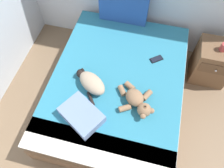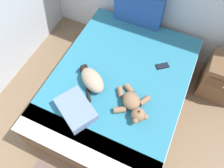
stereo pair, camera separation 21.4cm
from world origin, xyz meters
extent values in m
cube|color=brown|center=(1.46, 3.55, 0.14)|extent=(1.49, 1.95, 0.28)
cube|color=white|center=(1.46, 3.55, 0.39)|extent=(1.44, 1.89, 0.21)
cube|color=teal|center=(1.46, 3.61, 0.50)|extent=(1.43, 1.75, 0.02)
cube|color=silver|center=(1.46, 2.74, 0.50)|extent=(1.43, 0.31, 0.02)
cube|color=#264C99|center=(1.32, 4.44, 0.73)|extent=(0.61, 0.12, 0.44)
ellipsoid|color=tan|center=(1.23, 3.36, 0.59)|extent=(0.39, 0.34, 0.15)
sphere|color=black|center=(1.07, 3.47, 0.56)|extent=(0.10, 0.10, 0.10)
cone|color=black|center=(1.05, 3.44, 0.62)|extent=(0.04, 0.04, 0.04)
cone|color=black|center=(1.08, 3.49, 0.62)|extent=(0.04, 0.04, 0.04)
cylinder|color=black|center=(1.25, 3.21, 0.53)|extent=(0.12, 0.15, 0.03)
ellipsoid|color=black|center=(1.17, 3.45, 0.53)|extent=(0.11, 0.10, 0.04)
ellipsoid|color=#937051|center=(1.69, 3.31, 0.58)|extent=(0.26, 0.26, 0.14)
sphere|color=#937051|center=(1.80, 3.20, 0.58)|extent=(0.14, 0.14, 0.14)
sphere|color=brown|center=(1.80, 3.20, 0.63)|extent=(0.06, 0.06, 0.06)
sphere|color=black|center=(1.80, 3.20, 0.65)|extent=(0.02, 0.02, 0.02)
sphere|color=#937051|center=(1.88, 3.20, 0.59)|extent=(0.06, 0.06, 0.06)
sphere|color=#937051|center=(1.80, 3.13, 0.59)|extent=(0.06, 0.06, 0.06)
cylinder|color=#937051|center=(1.81, 3.39, 0.54)|extent=(0.11, 0.13, 0.06)
cylinder|color=#937051|center=(1.61, 3.45, 0.54)|extent=(0.13, 0.11, 0.06)
cylinder|color=#937051|center=(1.62, 3.19, 0.54)|extent=(0.13, 0.11, 0.06)
cylinder|color=#937051|center=(1.54, 3.38, 0.54)|extent=(0.11, 0.13, 0.06)
cube|color=black|center=(1.84, 3.90, 0.52)|extent=(0.16, 0.15, 0.01)
cube|color=black|center=(1.84, 3.90, 0.52)|extent=(0.14, 0.13, 0.00)
cube|color=#728CB7|center=(1.23, 3.00, 0.57)|extent=(0.49, 0.44, 0.11)
cube|color=brown|center=(2.55, 4.21, 0.28)|extent=(0.45, 0.40, 0.56)
cube|color=brown|center=(2.55, 4.00, 0.40)|extent=(0.38, 0.01, 0.16)
sphere|color=#B2B2B7|center=(2.55, 3.99, 0.40)|extent=(0.02, 0.02, 0.02)
cylinder|color=#B23F3F|center=(2.56, 4.19, 0.61)|extent=(0.08, 0.08, 0.09)
camera|label=1|loc=(1.71, 2.27, 2.51)|focal=34.67mm
camera|label=2|loc=(1.92, 2.35, 2.51)|focal=34.67mm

